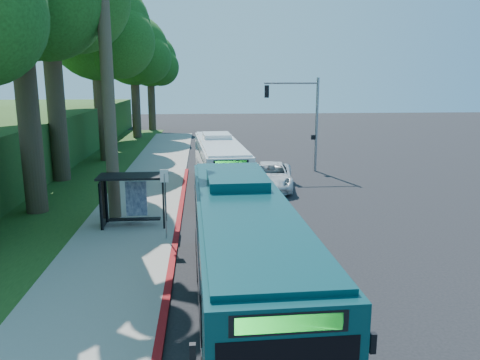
{
  "coord_description": "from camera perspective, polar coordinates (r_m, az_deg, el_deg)",
  "views": [
    {
      "loc": [
        -3.77,
        -24.53,
        6.93
      ],
      "look_at": [
        -1.7,
        1.0,
        1.36
      ],
      "focal_mm": 35.0,
      "sensor_mm": 36.0,
      "label": 1
    }
  ],
  "objects": [
    {
      "name": "tree_5",
      "position": [
        64.89,
        -10.83,
        13.86
      ],
      "size": [
        7.35,
        7.0,
        12.86
      ],
      "color": "#382B1E",
      "rests_on": "ground"
    },
    {
      "name": "teal_bus",
      "position": [
        14.15,
        0.39,
        -8.74
      ],
      "size": [
        3.05,
        12.83,
        3.8
      ],
      "rotation": [
        0.0,
        0.0,
        0.03
      ],
      "color": "#0A3539",
      "rests_on": "ground"
    },
    {
      "name": "grass_verge",
      "position": [
        31.7,
        -21.45,
        -1.16
      ],
      "size": [
        8.0,
        70.0,
        0.06
      ],
      "primitive_type": "cube",
      "color": "#234719",
      "rests_on": "ground"
    },
    {
      "name": "white_bus",
      "position": [
        29.02,
        -2.5,
        1.84
      ],
      "size": [
        3.16,
        11.69,
        3.45
      ],
      "rotation": [
        0.0,
        0.0,
        0.06
      ],
      "color": "silver",
      "rests_on": "ground"
    },
    {
      "name": "tree_4",
      "position": [
        57.1,
        -12.74,
        14.79
      ],
      "size": [
        8.4,
        8.0,
        14.14
      ],
      "color": "#382B1E",
      "rests_on": "ground"
    },
    {
      "name": "red_curb",
      "position": [
        21.69,
        -7.7,
        -6.3
      ],
      "size": [
        0.25,
        30.0,
        0.13
      ],
      "primitive_type": "cube",
      "color": "maroon",
      "rests_on": "ground"
    },
    {
      "name": "traffic_signal_pole",
      "position": [
        35.44,
        7.75,
        8.11
      ],
      "size": [
        4.1,
        0.3,
        7.0
      ],
      "color": "gray",
      "rests_on": "ground"
    },
    {
      "name": "bus_shelter",
      "position": [
        22.54,
        -13.41,
        -1.21
      ],
      "size": [
        3.2,
        1.51,
        2.55
      ],
      "color": "black",
      "rests_on": "ground"
    },
    {
      "name": "stop_sign_pole",
      "position": [
        20.19,
        -9.14,
        -1.78
      ],
      "size": [
        0.35,
        0.06,
        3.17
      ],
      "color": "gray",
      "rests_on": "ground"
    },
    {
      "name": "tree_3",
      "position": [
        49.81,
        -17.15,
        17.58
      ],
      "size": [
        10.08,
        9.6,
        17.28
      ],
      "color": "#382B1E",
      "rests_on": "ground"
    },
    {
      "name": "pickup",
      "position": [
        30.05,
        3.8,
        0.5
      ],
      "size": [
        3.54,
        6.17,
        1.62
      ],
      "primitive_type": "imported",
      "rotation": [
        0.0,
        0.0,
        -0.15
      ],
      "color": "silver",
      "rests_on": "ground"
    },
    {
      "name": "ground",
      "position": [
        25.77,
        3.95,
        -3.36
      ],
      "size": [
        140.0,
        140.0,
        0.0
      ],
      "primitive_type": "plane",
      "color": "black",
      "rests_on": "ground"
    },
    {
      "name": "sidewalk",
      "position": [
        25.72,
        -12.38,
        -3.51
      ],
      "size": [
        4.5,
        70.0,
        0.12
      ],
      "primitive_type": "cube",
      "color": "gray",
      "rests_on": "ground"
    },
    {
      "name": "tree_2",
      "position": [
        41.47,
        -16.64,
        16.69
      ],
      "size": [
        8.82,
        8.4,
        15.12
      ],
      "color": "#382B1E",
      "rests_on": "ground"
    }
  ]
}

